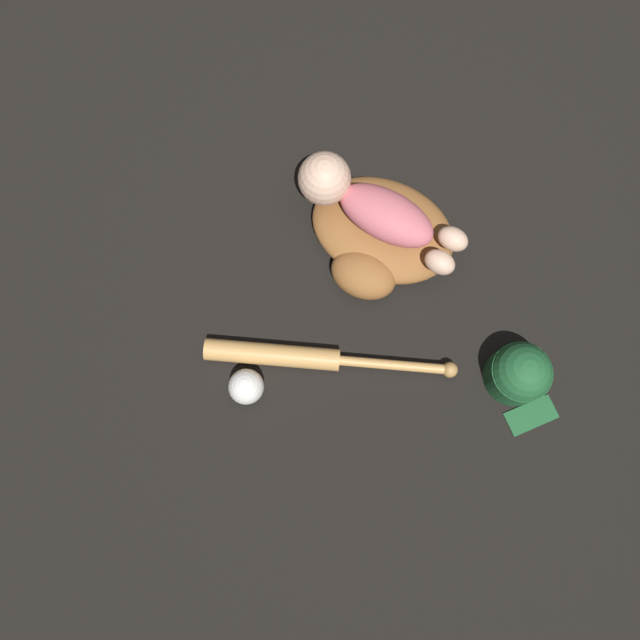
{
  "coord_description": "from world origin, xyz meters",
  "views": [
    {
      "loc": [
        -0.05,
        0.52,
        1.38
      ],
      "look_at": [
        0.04,
        0.22,
        0.07
      ],
      "focal_mm": 35.0,
      "sensor_mm": 36.0,
      "label": 1
    }
  ],
  "objects_px": {
    "baby_figure": "(367,204)",
    "baseball_cap": "(520,374)",
    "baseball_glove": "(379,237)",
    "baseball": "(246,387)",
    "baseball_bat": "(298,357)"
  },
  "relations": [
    {
      "from": "baby_figure",
      "to": "baseball_cap",
      "type": "relative_size",
      "value": 2.07
    },
    {
      "from": "baseball_glove",
      "to": "baseball_bat",
      "type": "relative_size",
      "value": 0.65
    },
    {
      "from": "baseball_bat",
      "to": "baby_figure",
      "type": "bearing_deg",
      "value": -98.97
    },
    {
      "from": "baseball_cap",
      "to": "baseball_bat",
      "type": "bearing_deg",
      "value": 11.53
    },
    {
      "from": "baseball_bat",
      "to": "baseball_cap",
      "type": "height_order",
      "value": "baseball_cap"
    },
    {
      "from": "baseball_bat",
      "to": "baseball_cap",
      "type": "distance_m",
      "value": 0.48
    },
    {
      "from": "baby_figure",
      "to": "baseball",
      "type": "bearing_deg",
      "value": 72.4
    },
    {
      "from": "baseball_glove",
      "to": "baseball",
      "type": "bearing_deg",
      "value": 65.81
    },
    {
      "from": "baseball_glove",
      "to": "baby_figure",
      "type": "relative_size",
      "value": 0.9
    },
    {
      "from": "baby_figure",
      "to": "baseball_cap",
      "type": "xyz_separation_m",
      "value": [
        -0.42,
        0.25,
        -0.07
      ]
    },
    {
      "from": "baby_figure",
      "to": "baseball_bat",
      "type": "xyz_separation_m",
      "value": [
        0.05,
        0.35,
        -0.1
      ]
    },
    {
      "from": "baby_figure",
      "to": "baseball",
      "type": "relative_size",
      "value": 5.16
    },
    {
      "from": "baseball_glove",
      "to": "baseball",
      "type": "distance_m",
      "value": 0.45
    },
    {
      "from": "baseball_glove",
      "to": "baseball_bat",
      "type": "distance_m",
      "value": 0.33
    },
    {
      "from": "baseball_bat",
      "to": "baseball",
      "type": "distance_m",
      "value": 0.13
    }
  ]
}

